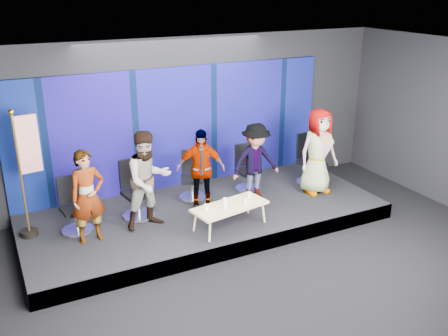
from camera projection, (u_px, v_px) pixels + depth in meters
The scene contains 21 objects.
ground at pixel (270, 286), 7.94m from camera, with size 10.00×10.00×0.00m, color black.
room_walls at pixel (276, 141), 7.08m from camera, with size 10.02×8.02×3.51m.
riser at pixel (205, 216), 9.97m from camera, with size 7.00×3.00×0.30m, color black.
backdrop at pixel (176, 128), 10.68m from camera, with size 7.00×0.08×2.60m, color #071B58.
chair_a at pixel (75, 214), 8.95m from camera, with size 0.64×0.64×1.02m.
panelist_a at pixel (88, 197), 8.46m from camera, with size 0.60×0.39×1.65m, color black.
chair_b at pixel (137, 198), 9.50m from camera, with size 0.71×0.71×1.12m.
panelist_b at pixel (148, 180), 8.93m from camera, with size 0.88×0.69×1.82m, color black.
chair_c at pixel (192, 183), 10.34m from camera, with size 0.73×0.73×1.00m.
panelist_c at pixel (201, 169), 9.74m from camera, with size 0.95×0.39×1.62m, color black.
chair_d at pixel (247, 175), 10.76m from camera, with size 0.57×0.57×0.99m.
panelist_d at pixel (255, 162), 10.14m from camera, with size 1.04×0.60×1.61m, color black.
chair_e at pixel (310, 167), 11.08m from camera, with size 0.64×0.64×1.13m.
panelist_e at pixel (318, 151), 10.42m from camera, with size 0.89×0.58×1.83m, color black.
coffee_table at pixel (230, 207), 9.08m from camera, with size 1.48×0.83×0.43m.
mug_a at pixel (206, 207), 8.86m from camera, with size 0.09×0.09×0.10m, color silver.
mug_b at pixel (225, 206), 8.92m from camera, with size 0.08×0.08×0.10m, color silver.
mug_c at pixel (225, 201), 9.12m from camera, with size 0.09×0.09×0.10m, color silver.
mug_d at pixel (245, 201), 9.16m from camera, with size 0.07×0.07×0.08m, color silver.
mug_e at pixel (249, 195), 9.37m from camera, with size 0.09×0.09×0.11m, color silver.
flag_stand at pixel (27, 170), 8.53m from camera, with size 0.53×0.31×2.31m.
Camera 1 is at (-3.69, -5.72, 4.55)m, focal length 40.00 mm.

